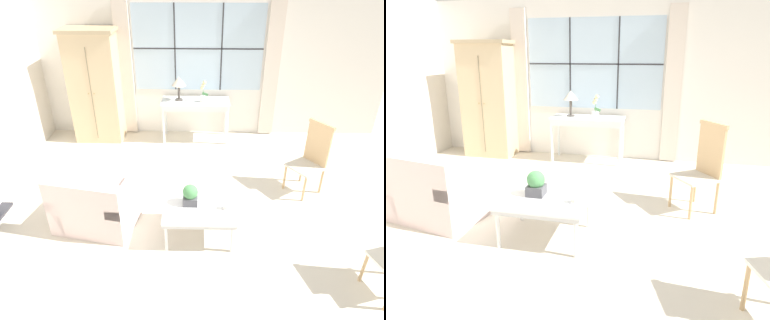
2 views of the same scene
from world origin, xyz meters
The scene contains 11 objects.
ground_plane centered at (0.00, 0.00, 0.00)m, with size 14.00×14.00×0.00m, color beige.
wall_back_windowed centered at (0.00, 3.02, 1.41)m, with size 7.20×0.14×2.80m.
armoire centered at (-1.92, 2.68, 1.05)m, with size 0.96×0.60×2.09m.
console_table centered at (-0.04, 2.68, 0.71)m, with size 1.29×0.52×0.80m.
table_lamp centered at (-0.35, 2.70, 1.14)m, with size 0.26×0.26×0.45m.
potted_orchid centered at (0.10, 2.63, 0.95)m, with size 0.16×0.12×0.40m.
armchair_upholstered centered at (-1.28, 0.14, 0.26)m, with size 1.15×1.10×0.81m.
side_chair_wooden centered at (1.72, 0.98, 0.59)m, with size 0.61×0.61×1.09m.
coffee_table centered at (0.06, -0.10, 0.40)m, with size 0.89×0.71×0.44m.
potted_plant_small centered at (-0.05, -0.04, 0.57)m, with size 0.19×0.19×0.27m.
pillar_candle centered at (0.40, -0.14, 0.48)m, with size 0.12×0.12×0.10m.
Camera 1 is at (0.06, -3.49, 3.07)m, focal length 32.00 mm.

